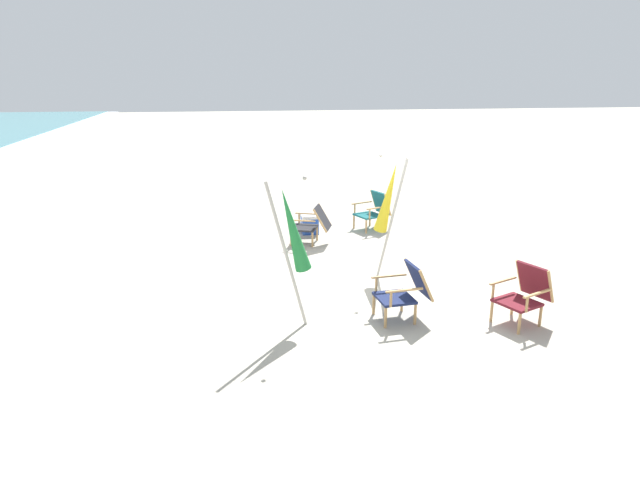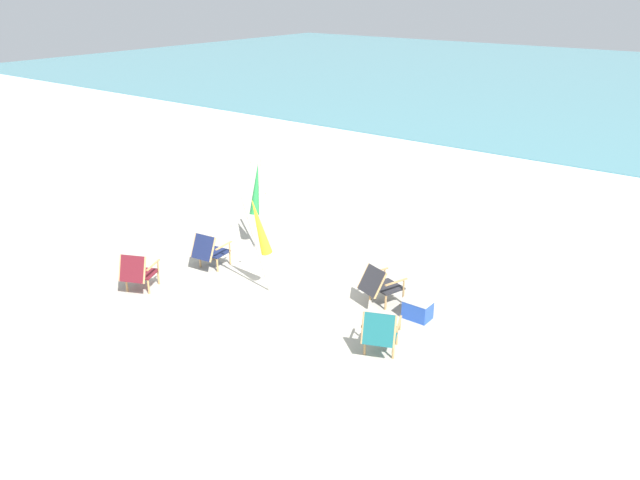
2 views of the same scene
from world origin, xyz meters
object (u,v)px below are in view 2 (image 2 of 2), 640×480
at_px(beach_chair_front_right, 210,250).
at_px(umbrella_furled_yellow, 259,227).
at_px(umbrella_furled_green, 256,190).
at_px(beach_chair_back_left, 380,284).
at_px(beach_chair_front_left, 138,271).
at_px(beach_chair_back_right, 380,331).
at_px(cooler_box, 418,308).

distance_m(beach_chair_front_right, umbrella_furled_yellow, 1.84).
bearing_deg(umbrella_furled_green, beach_chair_front_right, -88.11).
distance_m(beach_chair_back_left, beach_chair_front_left, 4.73).
distance_m(beach_chair_back_left, beach_chair_back_right, 1.74).
height_order(beach_chair_back_right, umbrella_furled_yellow, umbrella_furled_yellow).
distance_m(beach_chair_front_left, umbrella_furled_green, 3.30).
bearing_deg(beach_chair_front_left, beach_chair_front_right, 77.69).
xyz_separation_m(beach_chair_back_left, beach_chair_back_right, (0.92, -1.47, 0.01)).
height_order(beach_chair_front_right, beach_chair_front_left, beach_chair_front_left).
bearing_deg(beach_chair_back_left, beach_chair_front_right, -167.59).
distance_m(beach_chair_back_right, beach_chair_front_right, 4.69).
xyz_separation_m(beach_chair_back_right, beach_chair_front_left, (-4.99, -0.94, -0.00)).
height_order(beach_chair_front_left, umbrella_furled_yellow, umbrella_furled_yellow).
relative_size(beach_chair_back_left, cooler_box, 1.86).
bearing_deg(beach_chair_back_left, cooler_box, -2.90).
bearing_deg(umbrella_furled_yellow, cooler_box, 17.06).
bearing_deg(cooler_box, beach_chair_back_left, 177.10).
bearing_deg(beach_chair_front_right, beach_chair_back_left, 12.41).
bearing_deg(umbrella_furled_yellow, beach_chair_back_left, 24.05).
relative_size(beach_chair_front_right, beach_chair_front_left, 0.93).
bearing_deg(umbrella_furled_yellow, beach_chair_front_right, 175.10).
distance_m(beach_chair_front_left, cooler_box, 5.45).
xyz_separation_m(umbrella_furled_yellow, cooler_box, (2.98, 0.91, -1.16)).
xyz_separation_m(beach_chair_back_right, beach_chair_front_right, (-4.65, 0.65, -0.00)).
relative_size(beach_chair_back_right, beach_chair_front_right, 1.06).
xyz_separation_m(beach_chair_front_right, umbrella_furled_green, (-0.05, 1.57, 0.92)).
xyz_separation_m(beach_chair_front_left, umbrella_furled_yellow, (1.93, 1.45, 0.93)).
height_order(beach_chair_front_right, umbrella_furled_yellow, umbrella_furled_yellow).
height_order(beach_chair_back_left, umbrella_furled_yellow, umbrella_furled_yellow).
height_order(beach_chair_back_left, beach_chair_back_right, beach_chair_back_right).
height_order(beach_chair_back_right, umbrella_furled_green, umbrella_furled_green).
xyz_separation_m(beach_chair_front_left, cooler_box, (4.91, 2.37, -0.23)).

